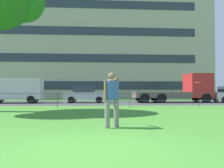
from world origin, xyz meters
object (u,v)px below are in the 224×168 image
(apartment_building_background, at_px, (86,52))
(panel_van_left, at_px, (14,89))
(car_silver_far_right, at_px, (85,94))
(frisbee, at_px, (198,82))
(person_thrower, at_px, (112,98))
(flatbed_truck_far_left, at_px, (183,90))

(apartment_building_background, bearing_deg, panel_van_left, -109.51)
(car_silver_far_right, bearing_deg, panel_van_left, -179.92)
(panel_van_left, relative_size, apartment_building_background, 0.14)
(car_silver_far_right, bearing_deg, frisbee, -69.74)
(frisbee, distance_m, panel_van_left, 17.58)
(person_thrower, bearing_deg, apartment_building_background, 93.67)
(panel_van_left, relative_size, flatbed_truck_far_left, 0.69)
(person_thrower, height_order, frisbee, person_thrower)
(person_thrower, distance_m, panel_van_left, 17.03)
(person_thrower, relative_size, apartment_building_background, 0.05)
(panel_van_left, xyz_separation_m, car_silver_far_right, (6.45, 0.01, -0.49))
(panel_van_left, distance_m, flatbed_truck_far_left, 15.76)
(panel_van_left, xyz_separation_m, flatbed_truck_far_left, (15.76, 0.09, -0.05))
(person_thrower, bearing_deg, frisbee, 25.95)
(frisbee, bearing_deg, car_silver_far_right, 110.26)
(panel_van_left, bearing_deg, frisbee, -49.58)
(person_thrower, xyz_separation_m, flatbed_truck_far_left, (7.87, 15.17, 0.29))
(apartment_building_background, bearing_deg, person_thrower, -86.33)
(car_silver_far_right, bearing_deg, person_thrower, -84.53)
(panel_van_left, bearing_deg, person_thrower, -62.36)
(flatbed_truck_far_left, bearing_deg, panel_van_left, -179.67)
(panel_van_left, height_order, flatbed_truck_far_left, flatbed_truck_far_left)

